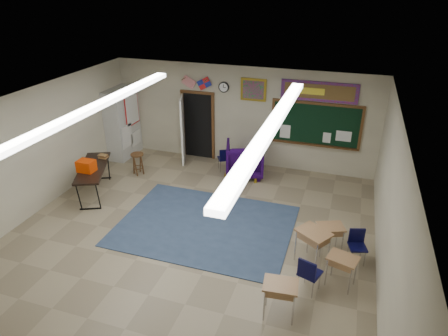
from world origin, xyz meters
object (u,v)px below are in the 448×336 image
(student_desk_front_right, at_px, (329,237))
(wooden_stool, at_px, (138,164))
(wingback_armchair, at_px, (245,159))
(folding_table, at_px, (94,179))
(student_desk_front_left, at_px, (312,246))

(student_desk_front_right, relative_size, wooden_stool, 1.00)
(wingback_armchair, xyz_separation_m, wooden_stool, (-2.98, -0.96, -0.16))
(folding_table, bearing_deg, student_desk_front_left, -35.01)
(student_desk_front_left, relative_size, folding_table, 0.40)
(folding_table, height_order, wooden_stool, folding_table)
(wooden_stool, bearing_deg, wingback_armchair, 17.91)
(student_desk_front_left, relative_size, wooden_stool, 1.23)
(wooden_stool, bearing_deg, folding_table, -110.29)
(student_desk_front_right, bearing_deg, wingback_armchair, 109.41)
(student_desk_front_left, bearing_deg, student_desk_front_right, 91.83)
(folding_table, distance_m, wooden_stool, 1.49)
(wingback_armchair, height_order, folding_table, folding_table)
(student_desk_front_right, distance_m, folding_table, 6.21)
(wingback_armchair, bearing_deg, student_desk_front_left, 108.25)
(student_desk_front_right, bearing_deg, folding_table, 151.69)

